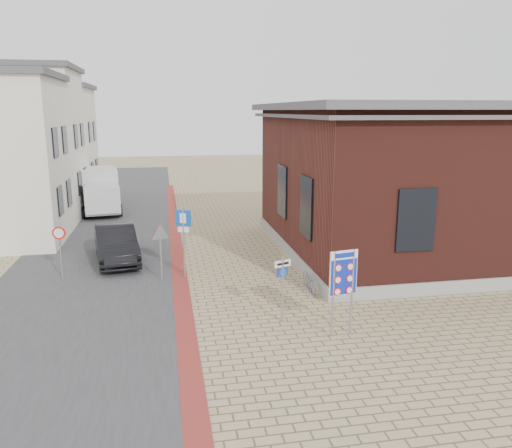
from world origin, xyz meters
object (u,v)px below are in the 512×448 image
object	(u,v)px
box_truck	(101,190)
essen_sign	(282,280)
border_sign	(343,275)
bollard	(184,261)
parking_sign	(183,230)
sedan	(116,244)

from	to	relation	value
box_truck	essen_sign	distance (m)	20.42
border_sign	bollard	bearing A→B (deg)	113.19
essen_sign	parking_sign	distance (m)	5.57
border_sign	bollard	distance (m)	7.90
sedan	border_sign	size ratio (longest dim) A/B	1.83
box_truck	bollard	bearing A→B (deg)	-79.56
sedan	essen_sign	bearing A→B (deg)	-63.08
parking_sign	bollard	world-z (taller)	parking_sign
box_truck	parking_sign	size ratio (longest dim) A/B	1.98
parking_sign	sedan	bearing A→B (deg)	157.23
sedan	box_truck	distance (m)	11.48
box_truck	essen_sign	bearing A→B (deg)	-76.96
border_sign	essen_sign	world-z (taller)	border_sign
essen_sign	border_sign	bearing A→B (deg)	-60.22
border_sign	parking_sign	xyz separation A→B (m)	(-4.30, 6.00, 0.10)
border_sign	essen_sign	distance (m)	1.99
sedan	parking_sign	xyz separation A→B (m)	(2.84, -2.89, 1.17)
parking_sign	bollard	xyz separation A→B (m)	(0.00, 0.50, -1.40)
box_truck	sedan	bearing A→B (deg)	-89.14
parking_sign	essen_sign	bearing A→B (deg)	-36.90
essen_sign	bollard	distance (m)	6.03
essen_sign	bollard	bearing A→B (deg)	96.89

